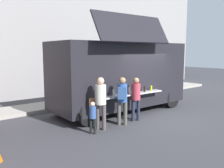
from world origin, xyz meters
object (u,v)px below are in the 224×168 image
at_px(trash_bin, 147,86).
at_px(customer_rear_waiting, 100,99).
at_px(customer_mid_with_backpack, 122,96).
at_px(customer_front_ordering, 136,95).
at_px(food_truck_main, 121,74).
at_px(child_near_queue, 93,115).

relative_size(trash_bin, customer_rear_waiting, 0.50).
xyz_separation_m(trash_bin, customer_rear_waiting, (-6.56, -3.80, 0.60)).
distance_m(customer_mid_with_backpack, customer_rear_waiting, 0.89).
xyz_separation_m(customer_front_ordering, customer_rear_waiting, (-1.66, 0.01, 0.07)).
bearing_deg(customer_front_ordering, food_truck_main, -0.99).
height_order(trash_bin, customer_front_ordering, customer_front_ordering).
bearing_deg(child_near_queue, customer_front_ordering, -27.47).
relative_size(customer_mid_with_backpack, customer_rear_waiting, 0.97).
bearing_deg(trash_bin, customer_mid_with_backpack, -145.45).
height_order(food_truck_main, trash_bin, food_truck_main).
bearing_deg(customer_front_ordering, customer_rear_waiting, 109.78).
bearing_deg(child_near_queue, customer_mid_with_backpack, -28.60).
distance_m(food_truck_main, child_near_queue, 3.32).
distance_m(trash_bin, customer_rear_waiting, 7.61).
height_order(customer_front_ordering, customer_mid_with_backpack, customer_mid_with_backpack).
xyz_separation_m(customer_rear_waiting, child_near_queue, (-0.44, -0.19, -0.43)).
relative_size(customer_mid_with_backpack, child_near_queue, 1.65).
relative_size(trash_bin, child_near_queue, 0.85).
bearing_deg(customer_mid_with_backpack, customer_front_ordering, -39.27).
height_order(food_truck_main, customer_rear_waiting, food_truck_main).
height_order(food_truck_main, customer_front_ordering, food_truck_main).
xyz_separation_m(food_truck_main, customer_rear_waiting, (-2.24, -1.48, -0.57)).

